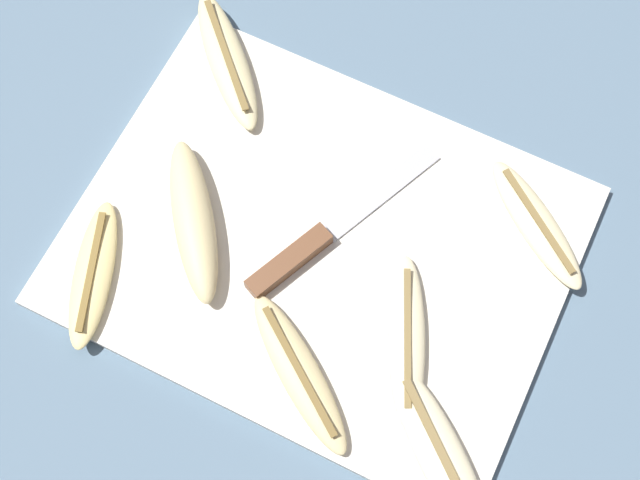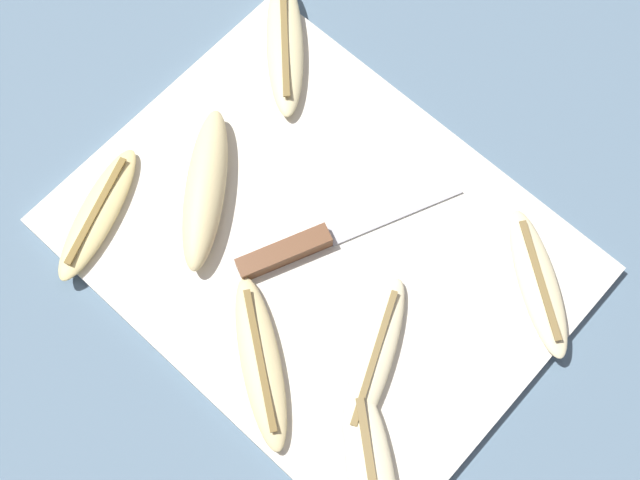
% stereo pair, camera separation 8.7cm
% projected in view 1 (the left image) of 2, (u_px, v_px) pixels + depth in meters
% --- Properties ---
extents(ground_plane, '(4.00, 4.00, 0.00)m').
position_uv_depth(ground_plane, '(320.00, 248.00, 0.89)').
color(ground_plane, slate).
extents(cutting_board, '(0.48, 0.37, 0.01)m').
position_uv_depth(cutting_board, '(320.00, 246.00, 0.89)').
color(cutting_board, silver).
rests_on(cutting_board, ground_plane).
extents(knife, '(0.12, 0.23, 0.02)m').
position_uv_depth(knife, '(309.00, 246.00, 0.87)').
color(knife, brown).
rests_on(knife, cutting_board).
extents(banana_pale_long, '(0.10, 0.17, 0.02)m').
position_uv_depth(banana_pale_long, '(407.00, 339.00, 0.84)').
color(banana_pale_long, beige).
rests_on(banana_pale_long, cutting_board).
extents(banana_ripe_center, '(0.14, 0.16, 0.03)m').
position_uv_depth(banana_ripe_center, '(194.00, 220.00, 0.87)').
color(banana_ripe_center, beige).
rests_on(banana_ripe_center, cutting_board).
extents(banana_soft_right, '(0.15, 0.15, 0.02)m').
position_uv_depth(banana_soft_right, '(227.00, 60.00, 0.94)').
color(banana_soft_right, beige).
rests_on(banana_soft_right, cutting_board).
extents(banana_cream_curved, '(0.15, 0.12, 0.02)m').
position_uv_depth(banana_cream_curved, '(536.00, 224.00, 0.88)').
color(banana_cream_curved, beige).
rests_on(banana_cream_curved, cutting_board).
extents(banana_mellow_near, '(0.16, 0.13, 0.02)m').
position_uv_depth(banana_mellow_near, '(299.00, 373.00, 0.83)').
color(banana_mellow_near, beige).
rests_on(banana_mellow_near, cutting_board).
extents(banana_golden_short, '(0.09, 0.16, 0.02)m').
position_uv_depth(banana_golden_short, '(93.00, 274.00, 0.86)').
color(banana_golden_short, '#EDD689').
rests_on(banana_golden_short, cutting_board).
extents(banana_bright_far, '(0.17, 0.15, 0.02)m').
position_uv_depth(banana_bright_far, '(441.00, 457.00, 0.80)').
color(banana_bright_far, beige).
rests_on(banana_bright_far, cutting_board).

